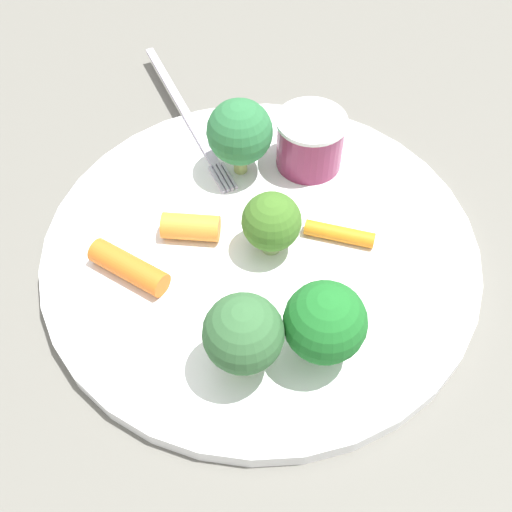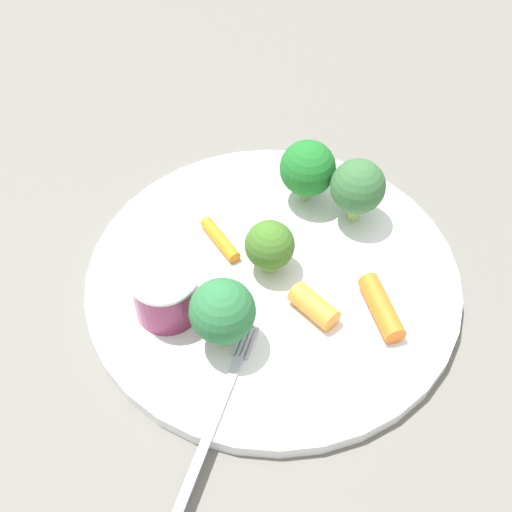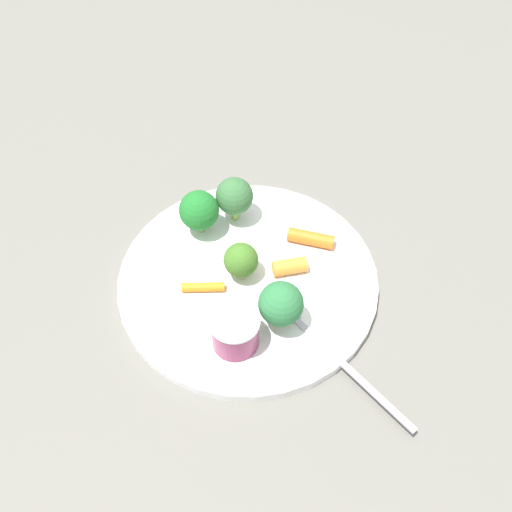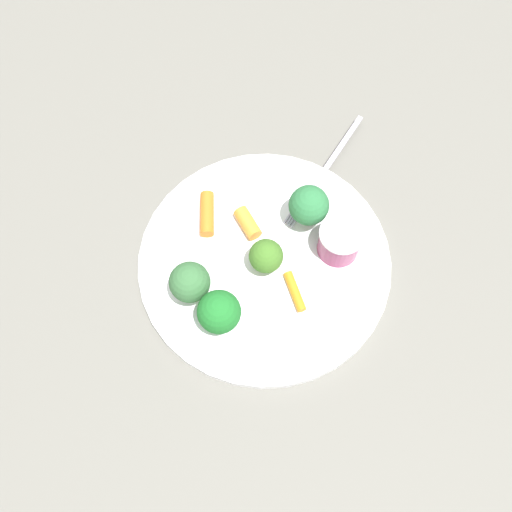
# 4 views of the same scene
# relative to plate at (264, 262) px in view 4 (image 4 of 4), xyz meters

# --- Properties ---
(ground_plane) EXTENTS (2.40, 2.40, 0.00)m
(ground_plane) POSITION_rel_plate_xyz_m (0.00, 0.00, -0.01)
(ground_plane) COLOR #62615A
(plate) EXTENTS (0.30, 0.30, 0.01)m
(plate) POSITION_rel_plate_xyz_m (0.00, 0.00, 0.00)
(plate) COLOR white
(plate) RESTS_ON ground_plane
(sauce_cup) EXTENTS (0.05, 0.05, 0.04)m
(sauce_cup) POSITION_rel_plate_xyz_m (0.00, 0.09, 0.03)
(sauce_cup) COLOR #79264A
(sauce_cup) RESTS_ON plate
(broccoli_floret_0) EXTENTS (0.05, 0.05, 0.06)m
(broccoli_floret_0) POSITION_rel_plate_xyz_m (0.07, -0.06, 0.04)
(broccoli_floret_0) COLOR #85A861
(broccoli_floret_0) RESTS_ON plate
(broccoli_floret_1) EXTENTS (0.05, 0.05, 0.06)m
(broccoli_floret_1) POSITION_rel_plate_xyz_m (0.03, -0.09, 0.04)
(broccoli_floret_1) COLOR #93BE5D
(broccoli_floret_1) RESTS_ON plate
(broccoli_floret_2) EXTENTS (0.04, 0.04, 0.05)m
(broccoli_floret_2) POSITION_rel_plate_xyz_m (0.01, 0.00, 0.03)
(broccoli_floret_2) COLOR #94AA68
(broccoli_floret_2) RESTS_ON plate
(broccoli_floret_3) EXTENTS (0.05, 0.05, 0.06)m
(broccoli_floret_3) POSITION_rel_plate_xyz_m (-0.04, 0.06, 0.04)
(broccoli_floret_3) COLOR #9BAD61
(broccoli_floret_3) RESTS_ON plate
(carrot_stick_0) EXTENTS (0.04, 0.03, 0.02)m
(carrot_stick_0) POSITION_rel_plate_xyz_m (-0.05, -0.01, 0.01)
(carrot_stick_0) COLOR orange
(carrot_stick_0) RESTS_ON plate
(carrot_stick_1) EXTENTS (0.05, 0.02, 0.01)m
(carrot_stick_1) POSITION_rel_plate_xyz_m (0.05, 0.03, 0.01)
(carrot_stick_1) COLOR orange
(carrot_stick_1) RESTS_ON plate
(carrot_stick_2) EXTENTS (0.06, 0.02, 0.02)m
(carrot_stick_2) POSITION_rel_plate_xyz_m (-0.07, -0.06, 0.01)
(carrot_stick_2) COLOR orange
(carrot_stick_2) RESTS_ON plate
(fork) EXTENTS (0.15, 0.13, 0.00)m
(fork) POSITION_rel_plate_xyz_m (-0.11, 0.10, 0.01)
(fork) COLOR #B6ADC6
(fork) RESTS_ON plate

